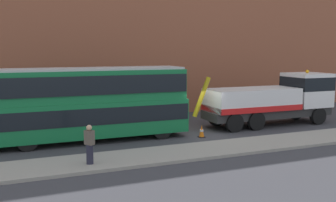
# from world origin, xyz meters

# --- Properties ---
(ground_plane) EXTENTS (120.00, 120.00, 0.00)m
(ground_plane) POSITION_xyz_m (0.00, 0.00, 0.00)
(ground_plane) COLOR #38383D
(near_kerb) EXTENTS (60.00, 2.80, 0.15)m
(near_kerb) POSITION_xyz_m (0.00, -4.20, 0.07)
(near_kerb) COLOR gray
(near_kerb) RESTS_ON ground_plane
(building_facade) EXTENTS (60.00, 1.50, 16.00)m
(building_facade) POSITION_xyz_m (0.00, 7.94, 8.07)
(building_facade) COLOR #935138
(building_facade) RESTS_ON ground_plane
(recovery_tow_truck) EXTENTS (10.15, 2.70, 3.67)m
(recovery_tow_truck) POSITION_xyz_m (5.99, 0.35, 1.76)
(recovery_tow_truck) COLOR #2D2D2D
(recovery_tow_truck) RESTS_ON ground_plane
(double_decker_bus) EXTENTS (11.06, 2.63, 4.06)m
(double_decker_bus) POSITION_xyz_m (-6.51, 0.35, 2.23)
(double_decker_bus) COLOR #146B38
(double_decker_bus) RESTS_ON ground_plane
(pedestrian_onlooker) EXTENTS (0.44, 0.48, 1.71)m
(pedestrian_onlooker) POSITION_xyz_m (-7.50, -4.60, 0.99)
(pedestrian_onlooker) COLOR #232333
(pedestrian_onlooker) RESTS_ON near_kerb
(traffic_cone_near_bus) EXTENTS (0.36, 0.36, 0.72)m
(traffic_cone_near_bus) POSITION_xyz_m (-0.34, -1.26, 0.34)
(traffic_cone_near_bus) COLOR orange
(traffic_cone_near_bus) RESTS_ON ground_plane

